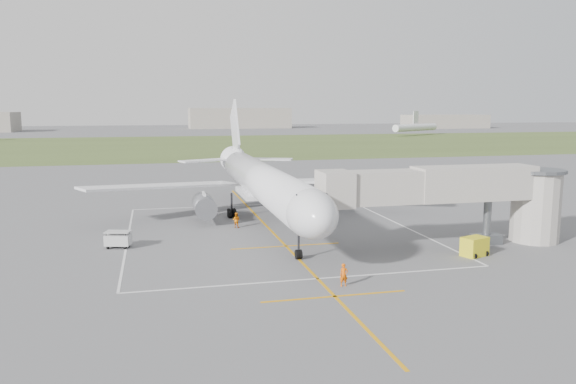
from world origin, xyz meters
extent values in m
plane|color=#545456|center=(0.00, 0.00, 0.00)|extent=(700.00, 700.00, 0.00)
cube|color=#425425|center=(0.00, 130.00, 0.01)|extent=(700.00, 120.00, 0.02)
cube|color=orange|center=(0.00, -5.00, 0.01)|extent=(0.25, 60.00, 0.01)
cube|color=orange|center=(0.00, -24.00, 0.01)|extent=(10.00, 0.25, 0.01)
cube|color=orange|center=(0.00, -10.00, 0.01)|extent=(10.00, 0.25, 0.01)
cube|color=silver|center=(0.00, 12.00, 0.01)|extent=(28.00, 0.20, 0.01)
cube|color=silver|center=(0.00, -20.00, 0.01)|extent=(28.00, 0.20, 0.01)
cube|color=silver|center=(-14.00, -4.00, 0.01)|extent=(0.20, 32.00, 0.01)
cube|color=silver|center=(14.00, -4.00, 0.01)|extent=(0.20, 32.00, 0.01)
cylinder|color=silver|center=(0.00, 0.00, 4.50)|extent=(3.80, 36.00, 3.80)
ellipsoid|color=silver|center=(0.00, -18.00, 4.50)|extent=(3.80, 7.22, 3.80)
cube|color=black|center=(0.00, -18.90, 5.55)|extent=(2.40, 1.60, 0.99)
cone|color=silver|center=(0.00, 20.50, 4.90)|extent=(3.80, 6.00, 3.80)
cube|color=silver|center=(10.50, 6.00, 3.65)|extent=(17.93, 11.24, 1.23)
cube|color=silver|center=(-10.50, 6.00, 3.65)|extent=(17.93, 11.24, 1.23)
cube|color=silver|center=(0.00, 3.00, 2.95)|extent=(4.20, 8.00, 0.50)
cube|color=silver|center=(0.00, 21.20, 9.20)|extent=(0.30, 7.89, 8.65)
cube|color=silver|center=(0.00, 19.00, 6.20)|extent=(0.35, 5.00, 1.20)
cube|color=silver|center=(4.20, 20.20, 5.10)|extent=(7.85, 5.03, 0.20)
cube|color=silver|center=(-4.20, 20.20, 5.10)|extent=(7.85, 5.03, 0.20)
cylinder|color=slate|center=(6.20, 2.50, 1.90)|extent=(2.30, 4.20, 2.30)
cube|color=silver|center=(6.20, 2.20, 2.70)|extent=(0.25, 2.40, 1.20)
cylinder|color=slate|center=(-6.20, 2.50, 1.90)|extent=(2.30, 4.20, 2.30)
cube|color=silver|center=(-6.20, 2.20, 2.70)|extent=(0.25, 2.40, 1.20)
cylinder|color=black|center=(0.00, -14.50, 1.30)|extent=(0.18, 0.18, 2.60)
cylinder|color=black|center=(-0.11, -14.50, 0.40)|extent=(0.28, 0.80, 0.80)
cylinder|color=black|center=(0.11, -14.50, 0.40)|extent=(0.28, 0.80, 0.80)
cylinder|color=black|center=(2.90, 4.50, 1.40)|extent=(0.22, 0.22, 2.80)
cylinder|color=black|center=(2.62, 4.15, 0.48)|extent=(0.32, 0.96, 0.96)
cylinder|color=black|center=(3.18, 4.15, 0.48)|extent=(0.32, 0.96, 0.96)
cylinder|color=black|center=(2.62, 4.85, 0.48)|extent=(0.32, 0.96, 0.96)
cylinder|color=black|center=(3.18, 4.85, 0.48)|extent=(0.32, 0.96, 0.96)
cylinder|color=black|center=(-2.90, 4.50, 1.40)|extent=(0.22, 0.22, 2.80)
cylinder|color=black|center=(-3.18, 4.15, 0.48)|extent=(0.32, 0.96, 0.96)
cylinder|color=black|center=(-2.62, 4.15, 0.48)|extent=(0.32, 0.96, 0.96)
cylinder|color=black|center=(-3.18, 4.85, 0.48)|extent=(0.32, 0.96, 0.96)
cylinder|color=black|center=(-2.62, 4.85, 0.48)|extent=(0.32, 0.96, 0.96)
cube|color=#AAA399|center=(7.74, -13.50, 5.60)|extent=(11.09, 2.90, 2.80)
cube|color=#AAA399|center=(16.46, -13.50, 5.70)|extent=(11.09, 3.10, 3.00)
cube|color=#AAA399|center=(3.40, -13.50, 5.60)|extent=(2.60, 3.40, 3.00)
cylinder|color=#54575B|center=(18.00, -13.50, 2.10)|extent=(0.70, 0.70, 4.20)
cube|color=#54575B|center=(18.00, -13.50, 0.45)|extent=(2.60, 1.40, 0.90)
cylinder|color=#AAA399|center=(23.00, -13.50, 3.20)|extent=(4.40, 4.40, 6.40)
cylinder|color=#54575B|center=(23.00, -13.50, 6.60)|extent=(5.00, 5.00, 0.30)
cylinder|color=black|center=(17.00, -13.50, 0.35)|extent=(0.70, 0.30, 0.70)
cylinder|color=black|center=(19.00, -13.50, 0.35)|extent=(0.70, 0.30, 0.70)
cube|color=yellow|center=(14.65, -16.97, 0.81)|extent=(2.50, 2.06, 1.61)
cylinder|color=black|center=(14.15, -17.79, 0.24)|extent=(0.37, 0.52, 0.47)
cylinder|color=black|center=(15.56, -17.26, 0.24)|extent=(0.37, 0.52, 0.47)
cube|color=#B6B6B6|center=(-14.66, -7.10, 0.74)|extent=(2.44, 1.83, 0.95)
cube|color=#B6B6B6|center=(-14.66, -7.10, 1.47)|extent=(2.44, 1.83, 0.07)
cylinder|color=black|center=(-15.64, -7.37, 0.91)|extent=(0.07, 0.07, 1.13)
cylinder|color=black|center=(-13.97, -7.83, 0.91)|extent=(0.07, 0.07, 1.13)
cylinder|color=black|center=(-15.36, -6.36, 0.91)|extent=(0.07, 0.07, 1.13)
cylinder|color=black|center=(-13.69, -6.83, 0.91)|extent=(0.07, 0.07, 1.13)
cylinder|color=black|center=(-15.54, -7.35, 0.17)|extent=(0.24, 0.38, 0.35)
cylinder|color=black|center=(-14.04, -7.77, 0.17)|extent=(0.24, 0.38, 0.35)
cylinder|color=black|center=(-15.29, -6.43, 0.17)|extent=(0.24, 0.38, 0.35)
cylinder|color=black|center=(-13.78, -6.85, 0.17)|extent=(0.24, 0.38, 0.35)
imported|color=#DE5607|center=(1.29, -22.08, 0.81)|extent=(0.60, 0.40, 1.62)
imported|color=orange|center=(-3.21, -1.09, 0.79)|extent=(0.96, 0.89, 1.58)
cube|color=gray|center=(40.00, 280.00, 6.00)|extent=(60.00, 20.00, 12.00)
cube|color=gray|center=(160.00, 250.00, 4.00)|extent=(50.00, 18.00, 8.00)
cylinder|color=silver|center=(103.05, 173.63, 3.50)|extent=(28.75, 19.82, 3.20)
cube|color=silver|center=(103.05, 173.63, 8.00)|extent=(3.54, 2.39, 5.50)
camera|label=1|loc=(-11.36, -57.93, 12.38)|focal=35.00mm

